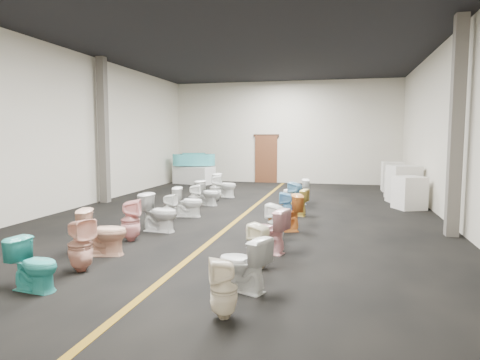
% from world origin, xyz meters
% --- Properties ---
extents(floor, '(16.00, 16.00, 0.00)m').
position_xyz_m(floor, '(0.00, 0.00, 0.00)').
color(floor, black).
rests_on(floor, ground).
extents(ceiling, '(16.00, 16.00, 0.00)m').
position_xyz_m(ceiling, '(0.00, 0.00, 4.50)').
color(ceiling, black).
rests_on(ceiling, ground).
extents(wall_back, '(10.00, 0.00, 10.00)m').
position_xyz_m(wall_back, '(0.00, 8.00, 2.25)').
color(wall_back, beige).
rests_on(wall_back, ground).
extents(wall_front, '(10.00, 0.00, 10.00)m').
position_xyz_m(wall_front, '(0.00, -8.00, 2.25)').
color(wall_front, beige).
rests_on(wall_front, ground).
extents(wall_left, '(0.00, 16.00, 16.00)m').
position_xyz_m(wall_left, '(-5.00, 0.00, 2.25)').
color(wall_left, beige).
rests_on(wall_left, ground).
extents(wall_right, '(0.00, 16.00, 16.00)m').
position_xyz_m(wall_right, '(5.00, 0.00, 2.25)').
color(wall_right, beige).
rests_on(wall_right, ground).
extents(aisle_stripe, '(0.12, 15.60, 0.01)m').
position_xyz_m(aisle_stripe, '(0.00, 0.00, 0.00)').
color(aisle_stripe, brown).
rests_on(aisle_stripe, floor).
extents(back_door, '(1.00, 0.10, 2.10)m').
position_xyz_m(back_door, '(-0.80, 7.94, 1.05)').
color(back_door, '#562D19').
rests_on(back_door, floor).
extents(door_frame, '(1.15, 0.08, 0.10)m').
position_xyz_m(door_frame, '(-0.80, 7.95, 2.12)').
color(door_frame, '#331C11').
rests_on(door_frame, back_door).
extents(column_left, '(0.25, 0.25, 4.50)m').
position_xyz_m(column_left, '(-4.75, 1.00, 2.25)').
color(column_left, '#59544C').
rests_on(column_left, floor).
extents(column_right, '(0.25, 0.25, 4.50)m').
position_xyz_m(column_right, '(4.75, -1.50, 2.25)').
color(column_right, '#59544C').
rests_on(column_right, floor).
extents(display_table, '(1.89, 1.30, 0.76)m').
position_xyz_m(display_table, '(-3.80, 6.71, 0.38)').
color(display_table, white).
rests_on(display_table, floor).
extents(bathtub, '(1.80, 1.02, 0.55)m').
position_xyz_m(bathtub, '(-3.80, 6.71, 1.07)').
color(bathtub, '#3EAFB5').
rests_on(bathtub, display_table).
extents(appliance_crate_a, '(0.96, 0.96, 0.94)m').
position_xyz_m(appliance_crate_a, '(4.40, 1.82, 0.47)').
color(appliance_crate_a, silver).
rests_on(appliance_crate_a, floor).
extents(appliance_crate_b, '(1.04, 1.04, 1.17)m').
position_xyz_m(appliance_crate_b, '(4.40, 3.03, 0.58)').
color(appliance_crate_b, beige).
rests_on(appliance_crate_b, floor).
extents(appliance_crate_c, '(0.94, 0.94, 0.85)m').
position_xyz_m(appliance_crate_c, '(4.40, 4.47, 0.43)').
color(appliance_crate_c, silver).
rests_on(appliance_crate_c, floor).
extents(appliance_crate_d, '(0.77, 0.77, 1.10)m').
position_xyz_m(appliance_crate_d, '(4.40, 5.97, 0.55)').
color(appliance_crate_d, silver).
rests_on(appliance_crate_d, floor).
extents(toilet_left_0, '(0.74, 0.48, 0.71)m').
position_xyz_m(toilet_left_0, '(-1.51, -6.26, 0.36)').
color(toilet_left_0, teal).
rests_on(toilet_left_0, floor).
extents(toilet_left_1, '(0.50, 0.49, 0.83)m').
position_xyz_m(toilet_left_1, '(-1.39, -5.39, 0.41)').
color(toilet_left_1, '#E2A38C').
rests_on(toilet_left_1, floor).
extents(toilet_left_2, '(0.90, 0.65, 0.82)m').
position_xyz_m(toilet_left_2, '(-1.54, -4.48, 0.41)').
color(toilet_left_2, '#ECB394').
rests_on(toilet_left_2, floor).
extents(toilet_left_3, '(0.48, 0.48, 0.83)m').
position_xyz_m(toilet_left_3, '(-1.55, -3.46, 0.42)').
color(toilet_left_3, '#F3A8A5').
rests_on(toilet_left_3, floor).
extents(toilet_left_4, '(0.86, 0.54, 0.83)m').
position_xyz_m(toilet_left_4, '(-1.36, -2.51, 0.42)').
color(toilet_left_4, silver).
rests_on(toilet_left_4, floor).
extents(toilet_left_5, '(0.35, 0.34, 0.71)m').
position_xyz_m(toilet_left_5, '(-1.49, -1.64, 0.35)').
color(toilet_left_5, white).
rests_on(toilet_left_5, floor).
extents(toilet_left_6, '(0.79, 0.50, 0.77)m').
position_xyz_m(toilet_left_6, '(-1.35, -0.72, 0.38)').
color(toilet_left_6, white).
rests_on(toilet_left_6, floor).
extents(toilet_left_7, '(0.39, 0.38, 0.74)m').
position_xyz_m(toilet_left_7, '(-1.50, 0.19, 0.37)').
color(toilet_left_7, white).
rests_on(toilet_left_7, floor).
extents(toilet_left_8, '(0.81, 0.61, 0.74)m').
position_xyz_m(toilet_left_8, '(-1.42, 1.17, 0.37)').
color(toilet_left_8, silver).
rests_on(toilet_left_8, floor).
extents(toilet_left_9, '(0.45, 0.44, 0.84)m').
position_xyz_m(toilet_left_9, '(-1.43, 2.04, 0.42)').
color(toilet_left_9, white).
rests_on(toilet_left_9, floor).
extents(toilet_left_10, '(0.86, 0.58, 0.81)m').
position_xyz_m(toilet_left_10, '(-1.36, 2.98, 0.40)').
color(toilet_left_10, white).
rests_on(toilet_left_10, floor).
extents(toilet_right_0, '(0.42, 0.41, 0.70)m').
position_xyz_m(toilet_right_0, '(1.20, -6.54, 0.35)').
color(toilet_right_0, beige).
rests_on(toilet_right_0, floor).
extents(toilet_right_1, '(0.84, 0.68, 0.75)m').
position_xyz_m(toilet_right_1, '(1.21, -5.62, 0.38)').
color(toilet_right_1, silver).
rests_on(toilet_right_1, floor).
extents(toilet_right_2, '(0.43, 0.42, 0.71)m').
position_xyz_m(toilet_right_2, '(1.26, -4.60, 0.36)').
color(toilet_right_2, '#F4EBCA').
rests_on(toilet_right_2, floor).
extents(toilet_right_3, '(0.88, 0.65, 0.80)m').
position_xyz_m(toilet_right_3, '(1.20, -3.69, 0.40)').
color(toilet_right_3, '#DC9B9F').
rests_on(toilet_right_3, floor).
extents(toilet_right_4, '(0.43, 0.42, 0.77)m').
position_xyz_m(toilet_right_4, '(1.26, -2.88, 0.38)').
color(toilet_right_4, white).
rests_on(toilet_right_4, floor).
extents(toilet_right_5, '(0.90, 0.69, 0.81)m').
position_xyz_m(toilet_right_5, '(1.27, -1.89, 0.41)').
color(toilet_right_5, orange).
rests_on(toilet_right_5, floor).
extents(toilet_right_6, '(0.35, 0.34, 0.74)m').
position_xyz_m(toilet_right_6, '(1.24, -0.92, 0.37)').
color(toilet_right_6, '#64A5D2').
rests_on(toilet_right_6, floor).
extents(toilet_right_7, '(0.77, 0.54, 0.71)m').
position_xyz_m(toilet_right_7, '(1.32, 0.03, 0.35)').
color(toilet_right_7, gold).
rests_on(toilet_right_7, floor).
extents(toilet_right_8, '(0.48, 0.48, 0.80)m').
position_xyz_m(toilet_right_8, '(1.27, 0.85, 0.40)').
color(toilet_right_8, '#6CA6CA').
rests_on(toilet_right_8, floor).
extents(toilet_right_9, '(0.85, 0.61, 0.79)m').
position_xyz_m(toilet_right_9, '(1.16, 1.90, 0.39)').
color(toilet_right_9, white).
rests_on(toilet_right_9, floor).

